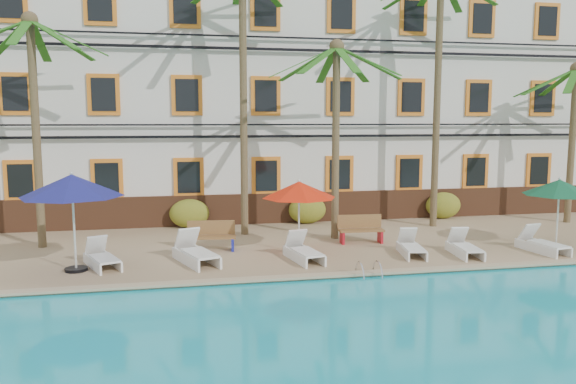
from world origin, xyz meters
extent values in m
plane|color=#384C23|center=(0.00, 0.00, 0.00)|extent=(100.00, 100.00, 0.00)
cube|color=tan|center=(0.00, 5.00, 0.12)|extent=(30.00, 12.00, 0.25)
cube|color=#19A7BD|center=(0.00, -7.00, 0.10)|extent=(26.00, 12.00, 0.20)
cube|color=tan|center=(0.00, -0.90, 0.28)|extent=(30.00, 0.35, 0.06)
cube|color=silver|center=(0.00, 10.00, 5.25)|extent=(25.00, 6.00, 10.00)
cube|color=brown|center=(0.00, 6.94, 0.85)|extent=(25.00, 0.12, 1.20)
cube|color=orange|center=(-10.50, 6.95, 2.15)|extent=(1.15, 0.10, 1.50)
cube|color=black|center=(-10.50, 6.90, 2.15)|extent=(0.85, 0.04, 1.20)
cube|color=orange|center=(-7.50, 6.95, 2.15)|extent=(1.15, 0.10, 1.50)
cube|color=black|center=(-7.50, 6.90, 2.15)|extent=(0.85, 0.04, 1.20)
cube|color=orange|center=(-4.50, 6.95, 2.15)|extent=(1.15, 0.10, 1.50)
cube|color=black|center=(-4.50, 6.90, 2.15)|extent=(0.85, 0.04, 1.20)
cube|color=orange|center=(-1.50, 6.95, 2.15)|extent=(1.15, 0.10, 1.50)
cube|color=black|center=(-1.50, 6.90, 2.15)|extent=(0.85, 0.04, 1.20)
cube|color=orange|center=(1.50, 6.95, 2.15)|extent=(1.15, 0.10, 1.50)
cube|color=black|center=(1.50, 6.90, 2.15)|extent=(0.85, 0.04, 1.20)
cube|color=orange|center=(4.50, 6.95, 2.15)|extent=(1.15, 0.10, 1.50)
cube|color=black|center=(4.50, 6.90, 2.15)|extent=(0.85, 0.04, 1.20)
cube|color=orange|center=(7.50, 6.95, 2.15)|extent=(1.15, 0.10, 1.50)
cube|color=black|center=(7.50, 6.90, 2.15)|extent=(0.85, 0.04, 1.20)
cube|color=orange|center=(10.50, 6.95, 2.15)|extent=(1.15, 0.10, 1.50)
cube|color=black|center=(10.50, 6.90, 2.15)|extent=(0.85, 0.04, 1.20)
cube|color=orange|center=(-10.50, 6.95, 5.25)|extent=(1.15, 0.10, 1.50)
cube|color=black|center=(-10.50, 6.90, 5.25)|extent=(0.85, 0.04, 1.20)
cube|color=orange|center=(-7.50, 6.95, 5.25)|extent=(1.15, 0.10, 1.50)
cube|color=black|center=(-7.50, 6.90, 5.25)|extent=(0.85, 0.04, 1.20)
cube|color=orange|center=(-4.50, 6.95, 5.25)|extent=(1.15, 0.10, 1.50)
cube|color=black|center=(-4.50, 6.90, 5.25)|extent=(0.85, 0.04, 1.20)
cube|color=orange|center=(-1.50, 6.95, 5.25)|extent=(1.15, 0.10, 1.50)
cube|color=black|center=(-1.50, 6.90, 5.25)|extent=(0.85, 0.04, 1.20)
cube|color=orange|center=(1.50, 6.95, 5.25)|extent=(1.15, 0.10, 1.50)
cube|color=black|center=(1.50, 6.90, 5.25)|extent=(0.85, 0.04, 1.20)
cube|color=orange|center=(4.50, 6.95, 5.25)|extent=(1.15, 0.10, 1.50)
cube|color=black|center=(4.50, 6.90, 5.25)|extent=(0.85, 0.04, 1.20)
cube|color=orange|center=(7.50, 6.95, 5.25)|extent=(1.15, 0.10, 1.50)
cube|color=black|center=(7.50, 6.90, 5.25)|extent=(0.85, 0.04, 1.20)
cube|color=orange|center=(10.50, 6.95, 5.25)|extent=(1.15, 0.10, 1.50)
cube|color=black|center=(10.50, 6.90, 5.25)|extent=(0.85, 0.04, 1.20)
cube|color=orange|center=(-10.50, 6.95, 8.45)|extent=(1.15, 0.10, 1.50)
cube|color=black|center=(-10.50, 6.90, 8.45)|extent=(0.85, 0.04, 1.20)
cube|color=orange|center=(-7.50, 6.95, 8.45)|extent=(1.15, 0.10, 1.50)
cube|color=black|center=(-7.50, 6.90, 8.45)|extent=(0.85, 0.04, 1.20)
cube|color=orange|center=(-4.50, 6.95, 8.45)|extent=(1.15, 0.10, 1.50)
cube|color=black|center=(-4.50, 6.90, 8.45)|extent=(0.85, 0.04, 1.20)
cube|color=orange|center=(-1.50, 6.95, 8.45)|extent=(1.15, 0.10, 1.50)
cube|color=black|center=(-1.50, 6.90, 8.45)|extent=(0.85, 0.04, 1.20)
cube|color=orange|center=(1.50, 6.95, 8.45)|extent=(1.15, 0.10, 1.50)
cube|color=black|center=(1.50, 6.90, 8.45)|extent=(0.85, 0.04, 1.20)
cube|color=orange|center=(4.50, 6.95, 8.45)|extent=(1.15, 0.10, 1.50)
cube|color=black|center=(4.50, 6.90, 8.45)|extent=(0.85, 0.04, 1.20)
cube|color=orange|center=(7.50, 6.95, 8.45)|extent=(1.15, 0.10, 1.50)
cube|color=black|center=(7.50, 6.90, 8.45)|extent=(0.85, 0.04, 1.20)
cube|color=orange|center=(10.50, 6.95, 8.45)|extent=(1.15, 0.10, 1.50)
cube|color=black|center=(10.50, 6.90, 8.45)|extent=(0.85, 0.04, 1.20)
cube|color=black|center=(0.00, 6.80, 3.70)|extent=(25.00, 0.08, 0.10)
cube|color=black|center=(0.00, 6.80, 4.15)|extent=(25.00, 0.08, 0.06)
cube|color=black|center=(0.00, 6.80, 7.00)|extent=(25.00, 0.08, 0.10)
cube|color=black|center=(0.00, 6.80, 7.45)|extent=(25.00, 0.08, 0.06)
cylinder|color=brown|center=(-9.27, 4.20, 3.82)|extent=(0.26, 0.26, 7.14)
sphere|color=brown|center=(-9.27, 4.20, 7.39)|extent=(0.50, 0.50, 0.50)
cube|color=#236217|center=(-9.27, 5.34, 6.87)|extent=(0.28, 2.29, 1.07)
cube|color=#236217|center=(-10.07, 5.01, 6.87)|extent=(1.81, 1.81, 1.07)
cube|color=#236217|center=(-9.27, 3.07, 6.87)|extent=(0.28, 2.29, 1.07)
cube|color=#236217|center=(-8.46, 3.40, 6.87)|extent=(1.81, 1.81, 1.07)
cube|color=#236217|center=(-8.13, 4.20, 6.87)|extent=(2.29, 0.28, 1.07)
cube|color=#236217|center=(-8.46, 5.01, 6.87)|extent=(1.81, 1.81, 1.07)
cylinder|color=brown|center=(-2.60, 4.98, 4.91)|extent=(0.26, 0.26, 9.32)
cylinder|color=brown|center=(0.38, 3.68, 3.50)|extent=(0.26, 0.26, 6.51)
sphere|color=brown|center=(0.38, 3.68, 6.76)|extent=(0.50, 0.50, 0.50)
cube|color=#236217|center=(0.38, 4.81, 6.24)|extent=(0.28, 2.29, 1.07)
cube|color=#236217|center=(-0.42, 4.48, 6.24)|extent=(1.81, 1.81, 1.07)
cube|color=#236217|center=(-0.76, 3.68, 6.24)|extent=(2.29, 0.28, 1.07)
cube|color=#236217|center=(-0.42, 2.87, 6.24)|extent=(1.81, 1.81, 1.07)
cube|color=#236217|center=(0.38, 2.54, 6.24)|extent=(0.28, 2.29, 1.07)
cube|color=#236217|center=(1.18, 2.87, 6.24)|extent=(1.81, 1.81, 1.07)
cube|color=#236217|center=(1.52, 3.68, 6.24)|extent=(2.29, 0.28, 1.07)
cube|color=#236217|center=(1.18, 4.48, 6.24)|extent=(1.81, 1.81, 1.07)
cylinder|color=brown|center=(4.74, 5.11, 4.95)|extent=(0.26, 0.26, 9.41)
cylinder|color=brown|center=(10.40, 4.82, 3.28)|extent=(0.26, 0.26, 6.06)
cube|color=#236217|center=(10.40, 5.96, 5.79)|extent=(0.28, 2.29, 1.07)
cube|color=#236217|center=(9.59, 5.62, 5.79)|extent=(1.81, 1.81, 1.07)
cube|color=#236217|center=(9.26, 4.82, 5.79)|extent=(2.29, 0.28, 1.07)
cube|color=#236217|center=(9.59, 4.02, 5.79)|extent=(1.81, 1.81, 1.07)
ellipsoid|color=#36611B|center=(-4.51, 6.60, 0.80)|extent=(1.50, 0.90, 1.10)
ellipsoid|color=#36611B|center=(0.09, 6.60, 0.80)|extent=(1.50, 0.90, 1.10)
ellipsoid|color=#36611B|center=(5.90, 6.60, 0.80)|extent=(1.50, 0.90, 1.10)
cylinder|color=black|center=(-7.70, 0.96, 0.29)|extent=(0.61, 0.61, 0.09)
cylinder|color=silver|center=(-7.70, 0.96, 1.56)|extent=(0.06, 0.06, 2.62)
cone|color=navy|center=(-7.70, 0.96, 2.59)|extent=(2.73, 2.73, 0.60)
sphere|color=silver|center=(-7.70, 0.96, 2.92)|extent=(0.10, 0.10, 0.10)
cylinder|color=black|center=(-1.30, 1.83, 0.29)|extent=(0.51, 0.51, 0.07)
cylinder|color=silver|center=(-1.30, 1.83, 1.35)|extent=(0.06, 0.06, 2.20)
cone|color=red|center=(-1.30, 1.83, 2.22)|extent=(2.29, 2.29, 0.50)
sphere|color=silver|center=(-1.30, 1.83, 2.49)|extent=(0.10, 0.10, 0.10)
cylinder|color=black|center=(7.03, 0.97, 0.29)|extent=(0.51, 0.51, 0.07)
cylinder|color=silver|center=(7.03, 0.97, 1.34)|extent=(0.06, 0.06, 2.17)
cone|color=#105333|center=(7.03, 0.97, 2.20)|extent=(2.26, 2.26, 0.50)
sphere|color=silver|center=(7.03, 0.97, 2.47)|extent=(0.10, 0.10, 0.10)
cube|color=white|center=(-6.96, 1.00, 0.55)|extent=(0.98, 1.34, 0.06)
cube|color=white|center=(-7.28, 1.78, 0.77)|extent=(0.69, 0.63, 0.61)
cube|color=white|center=(-7.31, 1.11, 0.39)|extent=(0.71, 1.63, 0.28)
cube|color=white|center=(-6.79, 1.32, 0.39)|extent=(0.71, 1.63, 0.28)
cube|color=white|center=(-4.37, 0.90, 0.60)|extent=(1.09, 1.54, 0.06)
cube|color=white|center=(-4.71, 1.81, 0.85)|extent=(0.79, 0.71, 0.70)
cube|color=white|center=(-4.77, 1.04, 0.41)|extent=(0.75, 1.90, 0.32)
cube|color=white|center=(-4.16, 1.26, 0.41)|extent=(0.75, 1.90, 0.32)
cube|color=white|center=(-1.33, 0.60, 0.56)|extent=(0.79, 1.34, 0.06)
cube|color=white|center=(-1.48, 1.46, 0.78)|extent=(0.65, 0.56, 0.63)
cube|color=white|center=(-1.66, 0.79, 0.39)|extent=(0.37, 1.77, 0.29)
cube|color=white|center=(-1.09, 0.89, 0.39)|extent=(0.37, 1.77, 0.29)
cube|color=white|center=(1.93, 0.61, 0.54)|extent=(0.73, 1.23, 0.05)
cube|color=white|center=(2.07, 1.40, 0.74)|extent=(0.60, 0.51, 0.58)
cube|color=white|center=(1.71, 0.88, 0.38)|extent=(0.34, 1.64, 0.27)
cube|color=white|center=(2.24, 0.78, 0.38)|extent=(0.34, 1.64, 0.27)
cube|color=white|center=(3.52, 0.27, 0.54)|extent=(0.68, 1.24, 0.05)
cube|color=white|center=(3.62, 1.08, 0.75)|extent=(0.60, 0.50, 0.59)
cube|color=white|center=(3.28, 0.53, 0.39)|extent=(0.25, 1.69, 0.27)
cube|color=white|center=(3.82, 0.46, 0.39)|extent=(0.25, 1.69, 0.27)
cube|color=white|center=(6.18, 0.19, 0.55)|extent=(0.74, 1.29, 0.06)
cube|color=white|center=(6.05, 1.03, 0.77)|extent=(0.63, 0.53, 0.61)
cube|color=white|center=(5.86, 0.38, 0.39)|extent=(0.31, 1.73, 0.28)
cube|color=white|center=(6.42, 0.46, 0.39)|extent=(0.31, 1.73, 0.28)
cube|color=olive|center=(-3.92, 2.62, 0.68)|extent=(1.54, 0.62, 0.06)
cube|color=olive|center=(-3.90, 2.84, 0.95)|extent=(1.50, 0.23, 0.45)
cube|color=navy|center=(-4.57, 2.69, 0.45)|extent=(0.13, 0.46, 0.40)
cube|color=navy|center=(-3.28, 2.55, 0.45)|extent=(0.13, 0.46, 0.40)
cube|color=olive|center=(1.04, 2.76, 0.68)|extent=(1.53, 0.55, 0.06)
cube|color=olive|center=(1.05, 2.98, 0.95)|extent=(1.50, 0.16, 0.45)
cube|color=#AE1320|center=(0.39, 2.80, 0.45)|extent=(0.11, 0.45, 0.40)
cube|color=#AE1320|center=(1.68, 2.71, 0.45)|extent=(0.11, 0.45, 0.40)
torus|color=silver|center=(-0.28, -1.00, 0.25)|extent=(0.04, 0.74, 0.74)
torus|color=silver|center=(0.22, -1.00, 0.25)|extent=(0.04, 0.74, 0.74)
camera|label=1|loc=(-4.96, -14.75, 4.33)|focal=35.00mm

